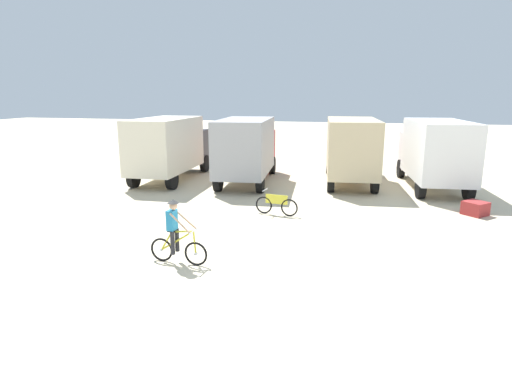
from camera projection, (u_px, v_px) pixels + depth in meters
ground_plane at (245, 257)px, 12.42m from camera, size 120.00×120.00×0.00m
box_truck_cream_rv at (170, 145)px, 23.09m from camera, size 2.56×6.81×3.35m
box_truck_grey_hauler at (247, 147)px, 22.35m from camera, size 2.93×6.93×3.35m
box_truck_tan_camper at (351, 147)px, 22.24m from camera, size 2.97×6.93×3.35m
box_truck_avon_van at (435, 151)px, 20.98m from camera, size 2.95×6.93×3.35m
cyclist_orange_shirt at (176, 234)px, 11.79m from camera, size 1.73×0.52×1.82m
bicycle_spare at (276, 205)px, 16.64m from camera, size 1.72×0.50×0.97m
supply_crate at (475, 208)px, 16.65m from camera, size 1.09×1.09×0.53m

